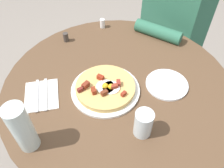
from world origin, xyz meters
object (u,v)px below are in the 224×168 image
object	(u,v)px
fork	(37,95)
salt_shaker	(102,23)
bread_plate	(167,84)
water_bottle	(22,128)
pizza_plate	(105,90)
water_glass	(143,123)
person_seated	(169,42)
dining_table	(118,106)
knife	(46,94)
breakfast_pizza	(105,87)
pepper_shaker	(66,37)

from	to	relation	value
fork	salt_shaker	size ratio (longest dim) A/B	3.49
bread_plate	fork	world-z (taller)	bread_plate
water_bottle	salt_shaker	xyz separation A→B (m)	(0.39, -0.68, -0.08)
pizza_plate	bread_plate	xyz separation A→B (m)	(-0.16, -0.22, -0.00)
fork	water_glass	distance (m)	0.47
pizza_plate	fork	world-z (taller)	pizza_plate
person_seated	fork	world-z (taller)	person_seated
dining_table	person_seated	xyz separation A→B (m)	(0.19, -0.67, -0.05)
person_seated	water_bottle	distance (m)	1.17
bread_plate	fork	size ratio (longest dim) A/B	1.04
water_glass	salt_shaker	world-z (taller)	water_glass
fork	water_bottle	distance (m)	0.25
water_glass	salt_shaker	size ratio (longest dim) A/B	2.21
knife	water_bottle	world-z (taller)	water_bottle
dining_table	fork	distance (m)	0.40
breakfast_pizza	pepper_shaker	xyz separation A→B (m)	(0.41, -0.08, -0.00)
bread_plate	knife	distance (m)	0.53
dining_table	water_bottle	bearing A→B (deg)	90.17
salt_shaker	person_seated	bearing A→B (deg)	-114.33
dining_table	pizza_plate	bearing A→B (deg)	83.65
bread_plate	person_seated	bearing A→B (deg)	-56.66
pizza_plate	bread_plate	bearing A→B (deg)	-125.54
breakfast_pizza	knife	bearing A→B (deg)	52.67
pizza_plate	water_glass	xyz separation A→B (m)	(-0.25, 0.03, 0.05)
water_glass	water_bottle	size ratio (longest dim) A/B	0.54
pizza_plate	water_bottle	bearing A→B (deg)	91.42
breakfast_pizza	bread_plate	size ratio (longest dim) A/B	1.37
fork	water_bottle	xyz separation A→B (m)	(-0.18, 0.13, 0.10)
water_bottle	bread_plate	bearing A→B (deg)	-104.27
fork	pepper_shaker	distance (m)	0.39
water_glass	salt_shaker	bearing A→B (deg)	-28.75
pizza_plate	bread_plate	distance (m)	0.28
person_seated	knife	world-z (taller)	person_seated
dining_table	pepper_shaker	world-z (taller)	pepper_shaker
fork	pepper_shaker	size ratio (longest dim) A/B	3.69
fork	bread_plate	bearing A→B (deg)	85.32
pizza_plate	fork	xyz separation A→B (m)	(0.17, 0.24, 0.00)
water_glass	fork	bearing A→B (deg)	25.76
breakfast_pizza	bread_plate	world-z (taller)	breakfast_pizza
breakfast_pizza	salt_shaker	distance (m)	0.49
person_seated	water_glass	bearing A→B (deg)	118.85
breakfast_pizza	salt_shaker	world-z (taller)	breakfast_pizza
salt_shaker	pepper_shaker	size ratio (longest dim) A/B	1.06
dining_table	person_seated	distance (m)	0.70
fork	pepper_shaker	world-z (taller)	pepper_shaker
dining_table	salt_shaker	world-z (taller)	salt_shaker
bread_plate	knife	size ratio (longest dim) A/B	1.04
person_seated	pizza_plate	bearing A→B (deg)	103.67
pizza_plate	water_glass	size ratio (longest dim) A/B	2.63
fork	dining_table	bearing A→B (deg)	90.65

